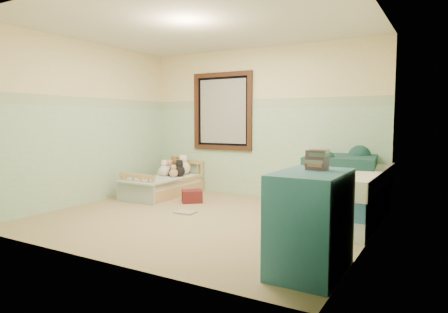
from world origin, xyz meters
The scene contains 33 objects.
floor centered at (0.00, 0.00, -0.01)m, with size 4.20×3.60×0.02m, color #958160.
ceiling centered at (0.00, 0.00, 2.51)m, with size 4.20×3.60×0.02m, color silver.
wall_back centered at (0.00, 1.80, 1.25)m, with size 4.20×0.04×2.50m, color beige.
wall_front centered at (0.00, -1.80, 1.25)m, with size 4.20×0.04×2.50m, color beige.
wall_left centered at (-2.10, 0.00, 1.25)m, with size 0.04×3.60×2.50m, color beige.
wall_right centered at (2.10, 0.00, 1.25)m, with size 0.04×3.60×2.50m, color beige.
wainscot_mint centered at (0.00, 1.79, 0.75)m, with size 4.20×0.01×1.50m, color #92BA95.
border_strip centered at (0.00, 1.79, 1.57)m, with size 4.20×0.01×0.15m, color #5D8562.
window_frame centered at (-0.70, 1.76, 1.45)m, with size 1.16×0.06×1.36m, color #3E2113.
window_blinds centered at (-0.70, 1.77, 1.45)m, with size 0.92×0.01×1.12m, color #B5B5AF.
toddler_bed_frame centered at (-1.45, 1.05, 0.09)m, with size 0.72×1.43×0.18m, color tan.
toddler_mattress centered at (-1.45, 1.05, 0.24)m, with size 0.65×1.37×0.12m, color white.
patchwork_quilt centered at (-1.45, 0.60, 0.32)m, with size 0.78×0.72×0.03m, color #6BA2DB.
plush_bed_brown centered at (-1.60, 1.55, 0.42)m, with size 0.22×0.22×0.22m, color brown.
plush_bed_white centered at (-1.40, 1.55, 0.43)m, with size 0.25×0.25×0.25m, color white.
plush_bed_tan centered at (-1.55, 1.33, 0.40)m, with size 0.19×0.19×0.19m, color tan.
plush_bed_dark centered at (-1.32, 1.33, 0.40)m, with size 0.18×0.18×0.18m, color black.
plush_floor_cream centered at (-1.69, 1.30, 0.14)m, with size 0.28×0.28×0.28m, color silver.
plush_floor_tan centered at (-1.51, 0.56, 0.12)m, with size 0.25×0.25×0.25m, color tan.
twin_bed_frame centered at (1.55, 0.97, 0.11)m, with size 1.08×2.16×0.22m, color white.
twin_boxspring centered at (1.55, 0.97, 0.33)m, with size 1.08×2.16×0.22m, color #235080.
twin_mattress centered at (1.55, 0.97, 0.55)m, with size 1.13×2.21×0.22m, color beige.
teal_blanket centered at (1.50, 1.27, 0.73)m, with size 0.92×0.97×0.14m, color #122E32.
dresser centered at (1.82, -1.08, 0.43)m, with size 0.54×0.86×0.86m, color #2D6476.
book_stack centered at (1.82, -0.93, 0.95)m, with size 0.17×0.13×0.17m, color brown.
red_pillow centered at (-0.70, 0.80, 0.10)m, with size 0.31×0.27×0.19m, color maroon.
floor_book centered at (-0.36, 0.14, 0.01)m, with size 0.28×0.21×0.03m, color orange.
extra_plush_0 centered at (-1.34, 1.18, 0.38)m, with size 0.15×0.15×0.15m, color tan.
extra_plush_1 centered at (-1.31, 1.31, 0.40)m, with size 0.20×0.20×0.20m, color black.
extra_plush_2 centered at (-1.41, 1.27, 0.38)m, with size 0.15×0.15×0.15m, color black.
extra_plush_3 centered at (-1.58, 1.23, 0.40)m, with size 0.19×0.19×0.19m, color silver.
extra_plush_4 centered at (-1.58, 1.57, 0.41)m, with size 0.21×0.21×0.21m, color brown.
extra_plush_5 centered at (-1.43, 1.38, 0.41)m, with size 0.21×0.21×0.21m, color brown.
Camera 1 is at (2.82, -4.31, 1.30)m, focal length 31.79 mm.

